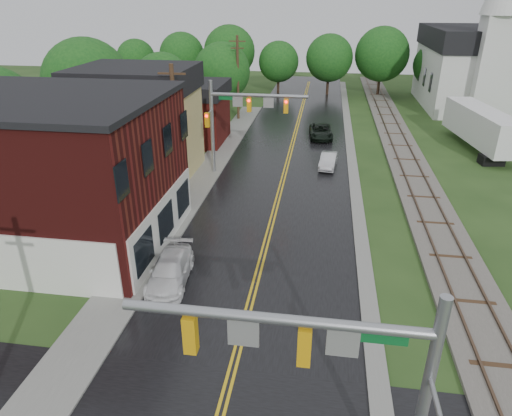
% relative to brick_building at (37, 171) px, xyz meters
% --- Properties ---
extents(main_road, '(10.00, 90.00, 0.02)m').
position_rel_brick_building_xyz_m(main_road, '(12.48, 15.00, -4.15)').
color(main_road, black).
rests_on(main_road, ground).
extents(curb_right, '(0.80, 70.00, 0.12)m').
position_rel_brick_building_xyz_m(curb_right, '(17.88, 20.00, -4.15)').
color(curb_right, gray).
rests_on(curb_right, ground).
extents(sidewalk_left, '(2.40, 50.00, 0.12)m').
position_rel_brick_building_xyz_m(sidewalk_left, '(6.28, 10.00, -4.15)').
color(sidewalk_left, gray).
rests_on(sidewalk_left, ground).
extents(brick_building, '(14.30, 10.30, 8.30)m').
position_rel_brick_building_xyz_m(brick_building, '(0.00, 0.00, 0.00)').
color(brick_building, '#4D1110').
rests_on(brick_building, ground).
extents(yellow_house, '(8.00, 7.00, 6.40)m').
position_rel_brick_building_xyz_m(yellow_house, '(1.48, 11.00, -0.95)').
color(yellow_house, tan).
rests_on(yellow_house, ground).
extents(darkred_building, '(7.00, 6.00, 4.40)m').
position_rel_brick_building_xyz_m(darkred_building, '(2.48, 20.00, -1.95)').
color(darkred_building, '#3F0F0C').
rests_on(darkred_building, ground).
extents(church, '(10.40, 18.40, 20.00)m').
position_rel_brick_building_xyz_m(church, '(32.48, 38.74, 1.68)').
color(church, silver).
rests_on(church, ground).
extents(railroad, '(3.20, 80.00, 0.30)m').
position_rel_brick_building_xyz_m(railroad, '(22.48, 20.00, -4.05)').
color(railroad, '#59544C').
rests_on(railroad, ground).
extents(traffic_signal_near, '(7.34, 0.30, 7.20)m').
position_rel_brick_building_xyz_m(traffic_signal_near, '(15.96, -13.00, 0.82)').
color(traffic_signal_near, gray).
rests_on(traffic_signal_near, ground).
extents(traffic_signal_far, '(7.34, 0.43, 7.20)m').
position_rel_brick_building_xyz_m(traffic_signal_far, '(9.01, 12.00, 0.82)').
color(traffic_signal_far, gray).
rests_on(traffic_signal_far, ground).
extents(utility_pole_b, '(1.80, 0.28, 9.00)m').
position_rel_brick_building_xyz_m(utility_pole_b, '(5.68, 7.00, 0.57)').
color(utility_pole_b, '#382616').
rests_on(utility_pole_b, ground).
extents(utility_pole_c, '(1.80, 0.28, 9.00)m').
position_rel_brick_building_xyz_m(utility_pole_c, '(5.68, 29.00, 0.57)').
color(utility_pole_c, '#382616').
rests_on(utility_pole_c, ground).
extents(tree_left_b, '(7.60, 7.60, 9.69)m').
position_rel_brick_building_xyz_m(tree_left_b, '(-5.36, 16.90, 1.57)').
color(tree_left_b, black).
rests_on(tree_left_b, ground).
extents(tree_left_c, '(6.00, 6.00, 7.65)m').
position_rel_brick_building_xyz_m(tree_left_c, '(-1.36, 24.90, 0.36)').
color(tree_left_c, black).
rests_on(tree_left_c, ground).
extents(tree_left_e, '(6.40, 6.40, 8.16)m').
position_rel_brick_building_xyz_m(tree_left_e, '(3.64, 30.90, 0.66)').
color(tree_left_e, black).
rests_on(tree_left_e, ground).
extents(suv_dark, '(2.50, 4.80, 1.29)m').
position_rel_brick_building_xyz_m(suv_dark, '(15.07, 22.96, -3.51)').
color(suv_dark, black).
rests_on(suv_dark, ground).
extents(sedan_silver, '(1.60, 3.65, 1.17)m').
position_rel_brick_building_xyz_m(sedan_silver, '(15.87, 14.51, -3.57)').
color(sedan_silver, silver).
rests_on(sedan_silver, ground).
extents(pickup_white, '(2.23, 4.58, 1.29)m').
position_rel_brick_building_xyz_m(pickup_white, '(8.35, -3.25, -3.51)').
color(pickup_white, white).
rests_on(pickup_white, ground).
extents(semi_trailer, '(4.06, 11.57, 3.63)m').
position_rel_brick_building_xyz_m(semi_trailer, '(29.32, 21.47, -1.97)').
color(semi_trailer, black).
rests_on(semi_trailer, ground).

